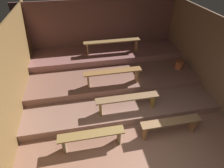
{
  "coord_description": "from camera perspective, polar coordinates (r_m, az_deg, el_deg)",
  "views": [
    {
      "loc": [
        -1.04,
        -1.75,
        3.95
      ],
      "look_at": [
        -0.18,
        2.68,
        0.55
      ],
      "focal_mm": 29.66,
      "sensor_mm": 36.0,
      "label": 1
    }
  ],
  "objects": [
    {
      "name": "bench_floor_right",
      "position": [
        4.95,
        17.59,
        -11.65
      ],
      "size": [
        1.55,
        0.24,
        0.47
      ],
      "color": "olive",
      "rests_on": "ground"
    },
    {
      "name": "bench_upper_center",
      "position": [
        6.94,
        0.03,
        12.52
      ],
      "size": [
        2.08,
        0.24,
        0.47
      ],
      "color": "olive",
      "rests_on": "platform_upper"
    },
    {
      "name": "ground",
      "position": [
        6.01,
        1.76,
        -4.62
      ],
      "size": [
        6.37,
        6.04,
        0.08
      ],
      "primitive_type": "cube",
      "color": "#8C604C"
    },
    {
      "name": "platform_middle",
      "position": [
        6.75,
        -0.46,
        4.75
      ],
      "size": [
        5.57,
        2.75,
        0.23
      ],
      "primitive_type": "cube",
      "color": "#82594B",
      "rests_on": "platform_lower"
    },
    {
      "name": "platform_upper",
      "position": [
        7.24,
        -1.51,
        9.21
      ],
      "size": [
        5.57,
        1.34,
        0.23
      ],
      "primitive_type": "cube",
      "color": "#8D5C58",
      "rests_on": "platform_middle"
    },
    {
      "name": "bench_floor_left",
      "position": [
        4.52,
        -6.33,
        -15.78
      ],
      "size": [
        1.55,
        0.24,
        0.47
      ],
      "color": "olive",
      "rests_on": "ground"
    },
    {
      "name": "wall_left",
      "position": [
        5.45,
        -28.23,
        2.03
      ],
      "size": [
        0.06,
        6.04,
        2.43
      ],
      "primitive_type": "cube",
      "color": "brown",
      "rests_on": "ground"
    },
    {
      "name": "bench_middle_center",
      "position": [
        5.6,
        0.26,
        3.19
      ],
      "size": [
        1.76,
        0.24,
        0.47
      ],
      "color": "olive",
      "rests_on": "platform_middle"
    },
    {
      "name": "bench_lower_center",
      "position": [
        5.02,
        4.74,
        -4.94
      ],
      "size": [
        1.72,
        0.24,
        0.47
      ],
      "color": "olive",
      "rests_on": "platform_lower"
    },
    {
      "name": "pail_middle",
      "position": [
        6.91,
        20.05,
        5.58
      ],
      "size": [
        0.27,
        0.27,
        0.28
      ],
      "primitive_type": "cylinder",
      "color": "#9E4C2D",
      "rests_on": "platform_middle"
    },
    {
      "name": "wall_back",
      "position": [
        7.61,
        -2.53,
        15.89
      ],
      "size": [
        6.37,
        0.06,
        2.43
      ],
      "primitive_type": "cube",
      "color": "brown",
      "rests_on": "ground"
    },
    {
      "name": "wall_right",
      "position": [
        6.44,
        27.49,
        7.51
      ],
      "size": [
        0.06,
        6.04,
        2.43
      ],
      "primitive_type": "cube",
      "color": "brown",
      "rests_on": "ground"
    },
    {
      "name": "platform_lower",
      "position": [
        6.46,
        0.41,
        0.59
      ],
      "size": [
        5.57,
        3.8,
        0.23
      ],
      "primitive_type": "cube",
      "color": "#8C6656",
      "rests_on": "ground"
    }
  ]
}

